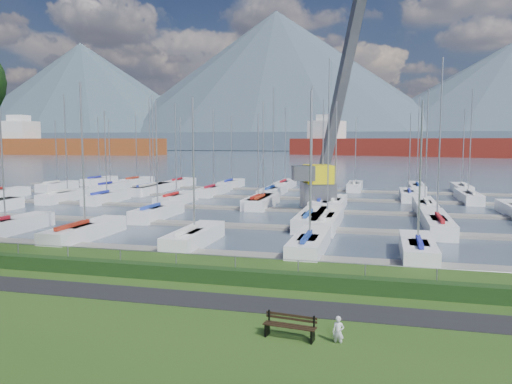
% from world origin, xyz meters
% --- Properties ---
extents(path, '(160.00, 2.00, 0.04)m').
position_xyz_m(path, '(0.00, -3.00, 0.01)').
color(path, black).
rests_on(path, grass).
extents(water, '(800.00, 540.00, 0.20)m').
position_xyz_m(water, '(0.00, 260.00, -0.40)').
color(water, '#414E5F').
extents(hedge, '(80.00, 0.70, 0.70)m').
position_xyz_m(hedge, '(0.00, -0.40, 0.35)').
color(hedge, '#193313').
rests_on(hedge, grass).
extents(fence, '(80.00, 0.04, 0.04)m').
position_xyz_m(fence, '(0.00, 0.00, 1.20)').
color(fence, gray).
rests_on(fence, grass).
extents(foothill, '(900.00, 80.00, 12.00)m').
position_xyz_m(foothill, '(0.00, 330.00, 6.00)').
color(foothill, '#435262').
rests_on(foothill, water).
extents(mountains, '(1190.00, 360.00, 115.00)m').
position_xyz_m(mountains, '(7.35, 404.62, 46.68)').
color(mountains, '#455465').
rests_on(mountains, water).
extents(docks, '(90.00, 41.60, 0.25)m').
position_xyz_m(docks, '(0.00, 26.00, -0.22)').
color(docks, slate).
rests_on(docks, water).
extents(bench_right, '(1.84, 0.66, 0.85)m').
position_xyz_m(bench_right, '(5.72, -6.09, 0.42)').
color(bench_right, black).
rests_on(bench_right, grass).
extents(person, '(0.41, 0.30, 1.05)m').
position_xyz_m(person, '(7.33, -6.10, 0.53)').
color(person, silver).
rests_on(person, grass).
extents(crane, '(7.30, 13.06, 22.35)m').
position_xyz_m(crane, '(2.95, 28.80, 5.33)').
color(crane, '#5C5E64').
rests_on(crane, water).
extents(cargo_ship_west, '(87.65, 21.09, 21.50)m').
position_xyz_m(cargo_ship_west, '(-139.71, 191.48, 3.67)').
color(cargo_ship_west, brown).
rests_on(cargo_ship_west, water).
extents(cargo_ship_mid, '(104.38, 52.19, 21.50)m').
position_xyz_m(cargo_ship_mid, '(12.90, 211.44, 3.50)').
color(cargo_ship_mid, maroon).
rests_on(cargo_ship_mid, water).
extents(sailboat_fleet, '(74.23, 50.17, 13.67)m').
position_xyz_m(sailboat_fleet, '(-1.83, 28.73, 5.46)').
color(sailboat_fleet, navy).
rests_on(sailboat_fleet, water).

